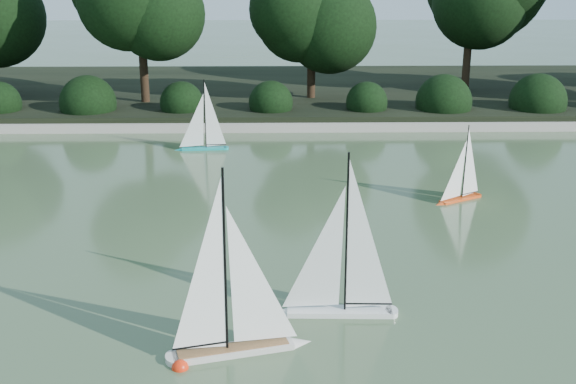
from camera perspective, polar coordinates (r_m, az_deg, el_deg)
The scene contains 10 objects.
ground at distance 7.22m, azimuth -1.81°, elevation -11.36°, with size 80.00×80.00×0.00m, color #364A2C.
pond_coping at distance 15.69m, azimuth -1.42°, elevation 5.16°, with size 40.00×0.35×0.18m, color gray.
far_bank at distance 19.60m, azimuth -1.36°, elevation 7.89°, with size 40.00×8.00×0.30m, color black.
tree_line at distance 17.80m, azimuth 2.67°, elevation 14.94°, with size 26.31×3.93×4.39m.
shrub_hedge at distance 16.50m, azimuth -1.41°, elevation 7.06°, with size 29.10×1.10×1.10m.
sailboat_white_a at distance 7.53m, azimuth 3.35°, elevation -7.62°, with size 1.36×0.26×1.85m.
sailboat_white_b at distance 6.85m, azimuth -3.52°, elevation -10.27°, with size 1.41×0.57×1.94m.
sailboat_orange at distance 11.34m, azimuth 13.26°, elevation 0.27°, with size 0.85×0.57×1.26m.
sailboat_teal at distance 14.18m, azimuth -7.01°, elevation 4.24°, with size 1.08×0.25×1.47m.
race_buoy at distance 6.80m, azimuth -8.52°, elevation -13.60°, with size 0.15×0.15×0.15m, color red.
Camera 1 is at (0.11, -6.31, 3.52)m, focal length 45.00 mm.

